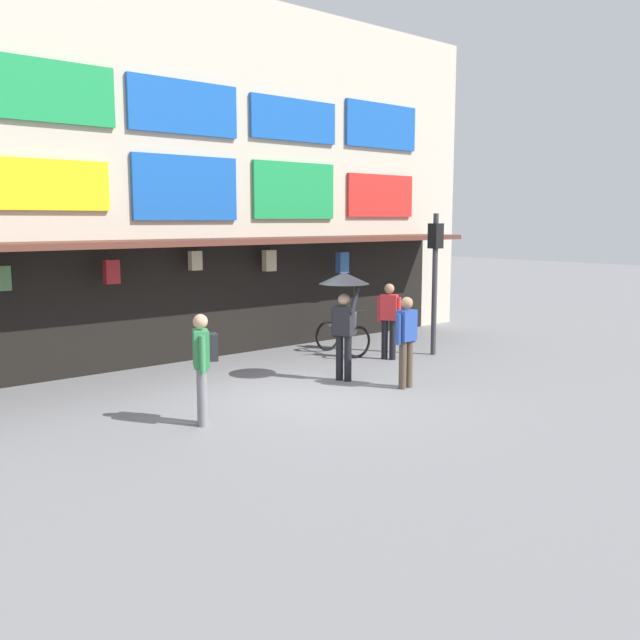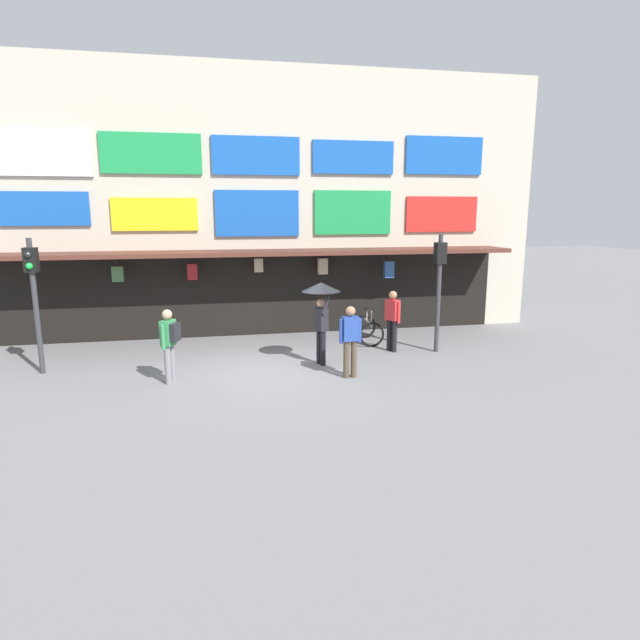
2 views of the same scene
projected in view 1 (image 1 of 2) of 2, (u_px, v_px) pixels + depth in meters
The scene contains 8 objects.
ground_plane at pixel (306, 393), 12.56m from camera, with size 80.00×80.00×0.00m, color slate.
shopfront at pixel (172, 178), 15.41m from camera, with size 18.00×2.60×8.00m.
traffic_light_far at pixel (435, 261), 15.91m from camera, with size 0.29×0.33×3.20m.
bicycle_parked at pixel (343, 337), 16.18m from camera, with size 0.81×1.22×1.05m.
pedestrian_in_red at pixel (406, 337), 12.84m from camera, with size 0.53×0.24×1.68m.
pedestrian_in_black at pixel (389, 317), 15.50m from camera, with size 0.37×0.47×1.68m.
pedestrian_in_white at pixel (203, 360), 10.52m from camera, with size 0.46×0.48×1.68m.
pedestrian_with_umbrella at pixel (344, 295), 13.35m from camera, with size 0.96×0.96×2.08m.
Camera 1 is at (-7.86, -9.40, 3.05)m, focal length 39.73 mm.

